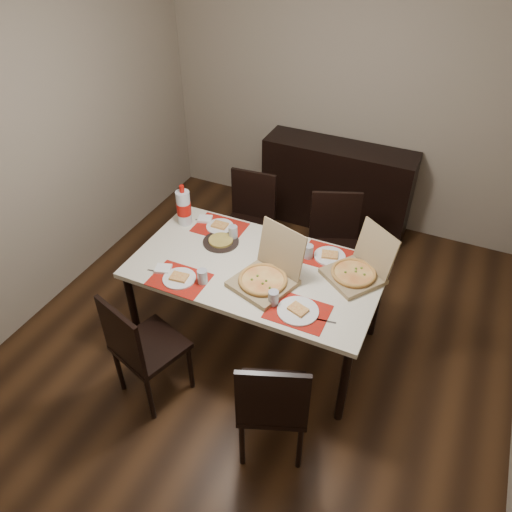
% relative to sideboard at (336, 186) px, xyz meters
% --- Properties ---
extents(ground, '(3.80, 4.00, 0.02)m').
position_rel_sideboard_xyz_m(ground, '(0.00, -1.78, -0.46)').
color(ground, '#3C2412').
rests_on(ground, ground).
extents(room_walls, '(3.84, 4.02, 2.62)m').
position_rel_sideboard_xyz_m(room_walls, '(0.00, -1.35, 1.28)').
color(room_walls, gray).
rests_on(room_walls, ground).
extents(sideboard, '(1.50, 0.40, 0.90)m').
position_rel_sideboard_xyz_m(sideboard, '(0.00, 0.00, 0.00)').
color(sideboard, black).
rests_on(sideboard, ground).
extents(dining_table, '(1.80, 1.00, 0.75)m').
position_rel_sideboard_xyz_m(dining_table, '(-0.06, -1.84, 0.23)').
color(dining_table, beige).
rests_on(dining_table, ground).
extents(chair_near_left, '(0.53, 0.53, 0.93)m').
position_rel_sideboard_xyz_m(chair_near_left, '(-0.53, -2.67, 0.06)').
color(chair_near_left, black).
rests_on(chair_near_left, ground).
extents(chair_near_right, '(0.54, 0.54, 0.93)m').
position_rel_sideboard_xyz_m(chair_near_right, '(0.45, -2.70, 0.06)').
color(chair_near_right, black).
rests_on(chair_near_right, ground).
extents(chair_far_left, '(0.45, 0.45, 0.93)m').
position_rel_sideboard_xyz_m(chair_far_left, '(-0.52, -0.98, 0.06)').
color(chair_far_left, black).
rests_on(chair_far_left, ground).
extents(chair_far_right, '(0.55, 0.55, 0.93)m').
position_rel_sideboard_xyz_m(chair_far_right, '(0.29, -1.00, 0.06)').
color(chair_far_right, black).
rests_on(chair_far_right, ground).
extents(setting_near_left, '(0.47, 0.30, 0.11)m').
position_rel_sideboard_xyz_m(setting_near_left, '(-0.46, -2.18, 0.32)').
color(setting_near_left, '#B3140B').
rests_on(setting_near_left, dining_table).
extents(setting_near_right, '(0.47, 0.30, 0.11)m').
position_rel_sideboard_xyz_m(setting_near_right, '(0.34, -2.15, 0.32)').
color(setting_near_right, '#B3140B').
rests_on(setting_near_right, dining_table).
extents(setting_far_left, '(0.44, 0.30, 0.11)m').
position_rel_sideboard_xyz_m(setting_far_left, '(-0.50, -1.53, 0.32)').
color(setting_far_left, '#B3140B').
rests_on(setting_far_left, dining_table).
extents(setting_far_right, '(0.46, 0.30, 0.11)m').
position_rel_sideboard_xyz_m(setting_far_right, '(0.35, -1.53, 0.32)').
color(setting_far_right, '#B3140B').
rests_on(setting_far_right, dining_table).
extents(napkin_loose, '(0.15, 0.15, 0.02)m').
position_rel_sideboard_xyz_m(napkin_loose, '(0.09, -1.94, 0.31)').
color(napkin_loose, white).
rests_on(napkin_loose, dining_table).
extents(pizza_box_center, '(0.49, 0.52, 0.38)m').
position_rel_sideboard_xyz_m(pizza_box_center, '(0.08, -1.97, 0.36)').
color(pizza_box_center, '#907953').
rests_on(pizza_box_center, dining_table).
extents(pizza_box_right, '(0.52, 0.52, 0.36)m').
position_rel_sideboard_xyz_m(pizza_box_right, '(0.64, -1.64, 0.36)').
color(pizza_box_right, '#907953').
rests_on(pizza_box_right, dining_table).
extents(faina_plate, '(0.28, 0.28, 0.03)m').
position_rel_sideboard_xyz_m(faina_plate, '(-0.43, -1.69, 0.31)').
color(faina_plate, black).
rests_on(faina_plate, dining_table).
extents(dip_bowl, '(0.15, 0.15, 0.03)m').
position_rel_sideboard_xyz_m(dip_bowl, '(0.09, -1.69, 0.32)').
color(dip_bowl, white).
rests_on(dip_bowl, dining_table).
extents(soda_bottle, '(0.12, 0.12, 0.35)m').
position_rel_sideboard_xyz_m(soda_bottle, '(-0.82, -1.57, 0.45)').
color(soda_bottle, silver).
rests_on(soda_bottle, dining_table).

